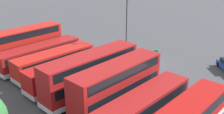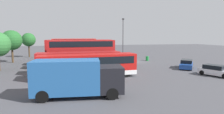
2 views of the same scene
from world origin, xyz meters
name	(u,v)px [view 2 (image 2 of 2)]	position (x,y,z in m)	size (l,w,h in m)	color
ground_plane	(135,62)	(0.00, 0.00, 0.00)	(140.00, 140.00, 0.00)	#47474C
bus_single_deck_near_end	(88,65)	(-12.53, 10.82, 1.62)	(3.42, 12.21, 2.95)	#B71411
bus_single_deck_second	(80,61)	(-8.99, 11.70, 1.62)	(3.21, 11.75, 2.95)	#A51919
bus_double_decker_third	(82,53)	(-5.37, 11.11, 2.45)	(3.07, 10.69, 4.55)	#A51919
bus_double_decker_fourth	(79,51)	(-1.63, 11.26, 2.45)	(2.86, 11.74, 4.55)	#A51919
bus_single_deck_fifth	(76,54)	(1.91, 11.83, 1.62)	(2.96, 10.45, 2.95)	#B71411
bus_single_deck_sixth	(77,53)	(5.50, 11.29, 1.62)	(2.79, 10.65, 2.95)	red
bus_single_deck_seventh	(76,51)	(9.01, 11.32, 1.62)	(3.03, 11.59, 2.95)	#A51919
bus_double_decker_far_end	(74,47)	(12.40, 11.72, 2.45)	(3.02, 10.99, 4.55)	red
box_truck_blue	(77,77)	(-19.56, 12.58, 1.71)	(3.30, 7.73, 3.20)	#235999
car_hatchback_silver	(215,71)	(-15.27, -5.49, 0.70)	(4.38, 3.32, 1.43)	silver
car_small_green	(186,64)	(-9.51, -5.28, 0.70)	(4.68, 4.26, 1.43)	#1E479E
lamp_post_tall	(123,36)	(2.16, 1.89, 5.13)	(0.70, 0.30, 8.86)	#38383D
waste_bin_yellow	(147,58)	(0.61, -3.03, 0.47)	(0.60, 0.60, 0.95)	#197F33
tree_midleft	(29,40)	(13.52, 22.62, 4.30)	(3.28, 3.28, 5.97)	#4C3823
tree_midright	(12,40)	(4.17, 23.89, 4.38)	(3.88, 3.88, 6.34)	#4C3823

